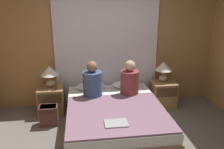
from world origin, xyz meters
name	(u,v)px	position (x,y,z in m)	size (l,w,h in m)	color
wall_back	(106,45)	(0.00, 1.92, 1.25)	(4.59, 0.06, 2.50)	#A37547
curtain_panel	(107,50)	(0.00, 1.85, 1.15)	(2.27, 0.02, 2.31)	silver
bed	(114,117)	(0.00, 0.79, 0.21)	(1.61, 2.03, 0.43)	olive
nightstand_left	(52,100)	(-1.12, 1.54, 0.26)	(0.48, 0.45, 0.52)	#937047
nightstand_right	(163,94)	(1.12, 1.54, 0.26)	(0.48, 0.45, 0.52)	#937047
lamp_left	(50,73)	(-1.12, 1.60, 0.80)	(0.35, 0.35, 0.41)	#B2A899
lamp_right	(164,68)	(1.12, 1.60, 0.80)	(0.35, 0.35, 0.41)	#B2A899
pillow_left	(91,86)	(-0.35, 1.60, 0.49)	(0.57, 0.33, 0.12)	white
pillow_right	(126,84)	(0.35, 1.60, 0.49)	(0.57, 0.33, 0.12)	white
blanket_on_bed	(117,113)	(0.00, 0.50, 0.45)	(1.55, 1.39, 0.03)	slate
person_left_in_bed	(93,82)	(-0.34, 1.22, 0.71)	(0.35, 0.35, 0.67)	#38517A
person_right_in_bed	(130,81)	(0.35, 1.22, 0.70)	(0.34, 0.34, 0.65)	brown
beer_bottle_on_left_stand	(57,85)	(-0.99, 1.43, 0.62)	(0.06, 0.06, 0.24)	#513819
laptop_on_bed	(116,123)	(-0.07, 0.14, 0.47)	(0.33, 0.23, 0.02)	#9EA0A5
backpack_on_floor	(49,114)	(-1.13, 1.07, 0.20)	(0.31, 0.24, 0.36)	brown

